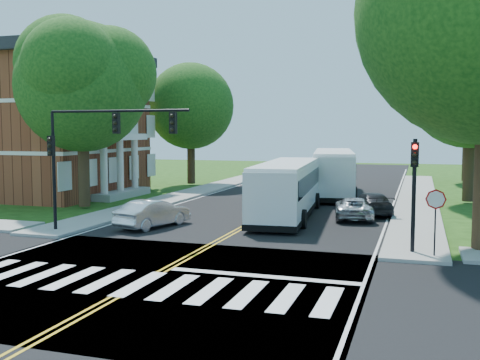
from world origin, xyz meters
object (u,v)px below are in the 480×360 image
at_px(bus_lead, 287,188).
at_px(suv, 354,208).
at_px(signal_ne, 414,180).
at_px(signal_nw, 95,141).
at_px(dark_sedan, 371,203).
at_px(hatchback, 153,213).
at_px(bus_follow, 333,172).

height_order(bus_lead, suv, bus_lead).
distance_m(signal_ne, bus_lead, 10.71).
bearing_deg(signal_nw, dark_sedan, 42.12).
bearing_deg(hatchback, bus_follow, -95.48).
distance_m(signal_nw, suv, 14.27).
distance_m(bus_follow, hatchback, 18.27).
bearing_deg(hatchback, suv, -132.82).
xyz_separation_m(signal_nw, signal_ne, (14.06, 0.01, -1.41)).
bearing_deg(hatchback, signal_nw, 75.80).
distance_m(signal_nw, hatchback, 4.80).
xyz_separation_m(signal_ne, bus_lead, (-6.87, 8.11, -1.32)).
bearing_deg(bus_follow, suv, 95.21).
relative_size(bus_follow, suv, 3.07).
distance_m(signal_ne, suv, 9.33).
bearing_deg(hatchback, signal_ne, -176.65).
height_order(hatchback, suv, hatchback).
xyz_separation_m(bus_lead, suv, (3.67, 0.33, -1.03)).
bearing_deg(hatchback, dark_sedan, -126.77).
relative_size(bus_lead, dark_sedan, 2.76).
bearing_deg(signal_nw, bus_lead, 48.51).
relative_size(hatchback, suv, 0.99).
height_order(signal_nw, dark_sedan, signal_nw).
distance_m(signal_nw, signal_ne, 14.13).
distance_m(bus_lead, hatchback, 7.89).
distance_m(hatchback, suv, 10.96).
distance_m(signal_nw, bus_lead, 11.19).
height_order(bus_lead, bus_follow, bus_follow).
bearing_deg(signal_nw, bus_follow, 67.80).
height_order(signal_ne, bus_lead, signal_ne).
distance_m(bus_lead, bus_follow, 11.64).
bearing_deg(bus_lead, suv, -179.75).
distance_m(signal_nw, bus_follow, 21.47).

